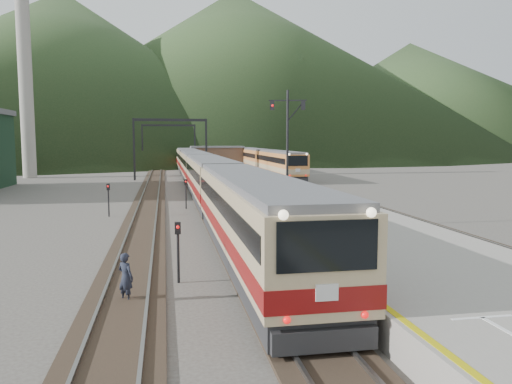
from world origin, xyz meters
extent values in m
plane|color=#47423D|center=(0.00, 0.00, 0.00)|extent=(400.00, 400.00, 0.00)
cube|color=black|center=(0.00, 40.00, 0.06)|extent=(2.60, 200.00, 0.12)
cube|color=slate|center=(-0.72, 40.00, 0.16)|extent=(0.10, 200.00, 0.14)
cube|color=slate|center=(0.72, 40.00, 0.16)|extent=(0.10, 200.00, 0.14)
cube|color=black|center=(-5.00, 40.00, 0.06)|extent=(2.60, 200.00, 0.12)
cube|color=slate|center=(-5.72, 40.00, 0.16)|extent=(0.10, 200.00, 0.14)
cube|color=slate|center=(-4.28, 40.00, 0.16)|extent=(0.10, 200.00, 0.14)
cube|color=black|center=(11.50, 40.00, 0.06)|extent=(2.60, 200.00, 0.12)
cube|color=slate|center=(10.78, 40.00, 0.16)|extent=(0.10, 200.00, 0.14)
cube|color=slate|center=(12.22, 40.00, 0.16)|extent=(0.10, 200.00, 0.14)
cube|color=gray|center=(5.60, 38.00, 0.50)|extent=(8.00, 100.00, 1.00)
cube|color=black|center=(-7.50, 55.00, 4.00)|extent=(0.25, 0.25, 8.00)
cube|color=black|center=(1.80, 55.00, 4.00)|extent=(0.25, 0.25, 8.00)
cube|color=black|center=(-2.85, 55.00, 7.80)|extent=(9.30, 0.22, 0.35)
cube|color=black|center=(-7.50, 80.00, 4.00)|extent=(0.25, 0.25, 8.00)
cube|color=black|center=(1.80, 80.00, 4.00)|extent=(0.25, 0.25, 8.00)
cube|color=black|center=(-2.85, 80.00, 7.80)|extent=(9.30, 0.22, 0.35)
cylinder|color=#9E998E|center=(-22.00, 62.00, 15.00)|extent=(1.80, 1.80, 30.00)
cube|color=brown|center=(5.60, 78.00, 2.40)|extent=(9.00, 4.00, 2.80)
cube|color=slate|center=(5.60, 78.00, 3.95)|extent=(9.40, 4.40, 0.30)
cone|color=#253F1E|center=(-40.00, 190.00, 30.00)|extent=(180.00, 180.00, 60.00)
cone|color=#253F1E|center=(30.00, 230.00, 37.50)|extent=(220.00, 220.00, 75.00)
cone|color=#253F1E|center=(110.00, 210.00, 25.00)|extent=(160.00, 160.00, 50.00)
cube|color=tan|center=(0.00, 9.53, 2.04)|extent=(2.96, 19.90, 3.61)
cube|color=tan|center=(0.00, 29.93, 2.04)|extent=(2.96, 19.90, 3.61)
cube|color=tan|center=(0.00, 50.34, 2.04)|extent=(2.96, 19.90, 3.61)
cube|color=tan|center=(0.00, 70.74, 2.04)|extent=(2.96, 19.90, 3.61)
cube|color=#D5803D|center=(11.50, 53.97, 1.95)|extent=(2.81, 18.92, 3.43)
cube|color=#D5803D|center=(11.50, 73.39, 1.95)|extent=(2.81, 18.92, 3.43)
cube|color=#D5803D|center=(11.50, 92.81, 1.95)|extent=(2.81, 18.92, 3.43)
cylinder|color=black|center=(3.45, 17.29, 4.56)|extent=(0.14, 0.14, 7.13)
cube|color=black|center=(3.45, 17.29, 7.53)|extent=(2.14, 0.65, 0.07)
cube|color=black|center=(2.58, 17.53, 7.23)|extent=(0.29, 0.24, 0.50)
cube|color=black|center=(4.32, 17.05, 7.23)|extent=(0.29, 0.24, 0.50)
cylinder|color=black|center=(-3.23, 6.95, 1.00)|extent=(0.10, 0.10, 2.00)
cube|color=black|center=(-3.23, 6.95, 2.05)|extent=(0.23, 0.17, 0.45)
cylinder|color=black|center=(-2.11, 26.84, 1.00)|extent=(0.10, 0.10, 2.00)
cube|color=black|center=(-2.11, 26.84, 2.05)|extent=(0.24, 0.18, 0.45)
cylinder|color=black|center=(-7.48, 23.86, 1.00)|extent=(0.10, 0.10, 2.00)
cube|color=black|center=(-7.48, 23.86, 2.05)|extent=(0.24, 0.19, 0.45)
imported|color=#1E2230|center=(-4.97, 5.04, 0.82)|extent=(0.70, 0.69, 1.63)
camera|label=1|loc=(-3.65, -11.23, 5.27)|focal=35.00mm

